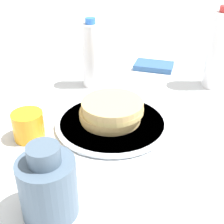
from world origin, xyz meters
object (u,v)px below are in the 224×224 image
at_px(cream_jug, 48,185).
at_px(water_bottle_near, 219,50).
at_px(pancake_stack, 111,111).
at_px(juice_glass, 28,126).
at_px(water_bottle_mid, 91,55).
at_px(plate, 112,123).

xyz_separation_m(cream_jug, water_bottle_near, (-0.15, -0.68, 0.06)).
bearing_deg(water_bottle_near, pancake_stack, 62.79).
xyz_separation_m(juice_glass, water_bottle_mid, (0.02, -0.33, 0.07)).
xyz_separation_m(water_bottle_near, water_bottle_mid, (0.36, 0.18, -0.02)).
relative_size(plate, juice_glass, 3.88).
distance_m(pancake_stack, water_bottle_mid, 0.26).
xyz_separation_m(cream_jug, water_bottle_mid, (0.21, -0.50, 0.04)).
distance_m(plate, water_bottle_mid, 0.27).
bearing_deg(juice_glass, water_bottle_near, -123.44).
bearing_deg(plate, juice_glass, 43.29).
distance_m(plate, juice_glass, 0.21).
bearing_deg(cream_jug, plate, -83.37).
height_order(juice_glass, cream_jug, cream_jug).
relative_size(juice_glass, cream_jug, 0.52).
relative_size(pancake_stack, water_bottle_near, 0.65).
height_order(juice_glass, water_bottle_mid, water_bottle_mid).
distance_m(water_bottle_near, water_bottle_mid, 0.40).
distance_m(cream_jug, water_bottle_near, 0.70).
height_order(pancake_stack, water_bottle_near, water_bottle_near).
distance_m(plate, water_bottle_near, 0.43).
height_order(plate, cream_jug, cream_jug).
xyz_separation_m(plate, water_bottle_mid, (0.17, -0.19, 0.10)).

